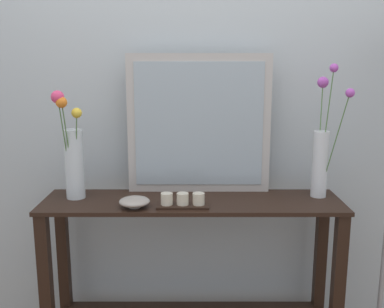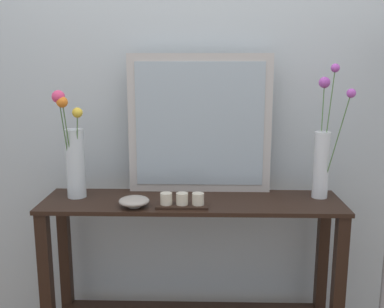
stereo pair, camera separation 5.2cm
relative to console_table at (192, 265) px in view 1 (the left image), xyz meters
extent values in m
cube|color=#B2BCC1|center=(0.00, 0.31, 0.84)|extent=(6.40, 0.08, 2.70)
cube|color=black|center=(0.00, 0.00, 0.33)|extent=(1.46, 0.37, 0.02)
cube|color=black|center=(-0.69, -0.15, -0.10)|extent=(0.06, 0.06, 0.83)
cube|color=black|center=(0.69, -0.15, -0.10)|extent=(0.06, 0.06, 0.83)
cube|color=black|center=(-0.69, 0.15, -0.10)|extent=(0.06, 0.06, 0.83)
cube|color=black|center=(0.69, 0.15, -0.10)|extent=(0.06, 0.06, 0.83)
cube|color=#B7B2AD|center=(0.04, 0.16, 0.69)|extent=(0.73, 0.03, 0.71)
cube|color=#9EADB7|center=(0.04, 0.14, 0.69)|extent=(0.65, 0.00, 0.63)
cylinder|color=silver|center=(-0.58, 0.04, 0.51)|extent=(0.09, 0.09, 0.34)
cylinder|color=#4C753D|center=(-0.56, 0.01, 0.57)|extent=(0.04, 0.06, 0.41)
sphere|color=yellow|center=(-0.54, -0.01, 0.77)|extent=(0.05, 0.05, 0.05)
cylinder|color=#4C753D|center=(-0.59, 0.00, 0.59)|extent=(0.02, 0.11, 0.46)
sphere|color=orange|center=(-0.60, -0.05, 0.82)|extent=(0.05, 0.05, 0.05)
cylinder|color=#4C753D|center=(-0.60, 0.00, 0.60)|extent=(0.03, 0.10, 0.49)
sphere|color=#EA4275|center=(-0.61, -0.05, 0.85)|extent=(0.06, 0.06, 0.06)
cylinder|color=silver|center=(0.63, 0.06, 0.51)|extent=(0.08, 0.08, 0.33)
cylinder|color=#4C753D|center=(0.63, 0.09, 0.63)|extent=(0.02, 0.06, 0.55)
sphere|color=#B24CB7|center=(0.64, 0.12, 0.91)|extent=(0.05, 0.05, 0.05)
cylinder|color=#4C753D|center=(0.68, 0.01, 0.61)|extent=(0.08, 0.11, 0.51)
sphere|color=#B24CB7|center=(0.72, -0.05, 0.87)|extent=(0.04, 0.04, 0.04)
cylinder|color=#4C753D|center=(0.65, 0.05, 0.67)|extent=(0.05, 0.01, 0.62)
sphere|color=#B24CB7|center=(0.67, 0.04, 0.98)|extent=(0.04, 0.04, 0.04)
cube|color=black|center=(-0.04, -0.10, 0.35)|extent=(0.24, 0.09, 0.01)
cylinder|color=beige|center=(-0.12, -0.10, 0.38)|extent=(0.06, 0.06, 0.05)
cylinder|color=beige|center=(-0.04, -0.10, 0.38)|extent=(0.06, 0.06, 0.05)
cylinder|color=beige|center=(0.03, -0.10, 0.38)|extent=(0.06, 0.06, 0.05)
cylinder|color=#9E9389|center=(-0.27, -0.11, 0.34)|extent=(0.06, 0.06, 0.01)
ellipsoid|color=#9E9389|center=(-0.27, -0.11, 0.37)|extent=(0.14, 0.14, 0.04)
camera|label=1|loc=(0.00, -2.08, 1.00)|focal=41.63mm
camera|label=2|loc=(0.05, -2.08, 1.00)|focal=41.63mm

